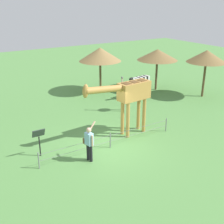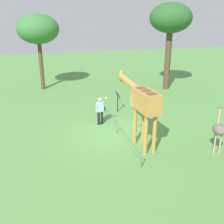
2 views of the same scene
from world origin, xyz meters
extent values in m
plane|color=#568E47|center=(0.00, 0.00, 0.00)|extent=(60.00, 60.00, 0.00)
cylinder|color=#BC8942|center=(-1.36, -0.46, 0.94)|extent=(0.18, 0.18, 1.89)
cylinder|color=#BC8942|center=(-1.32, -0.90, 0.94)|extent=(0.18, 0.18, 1.89)
cylinder|color=#BC8942|center=(-2.46, -0.55, 0.94)|extent=(0.18, 0.18, 1.89)
cylinder|color=#BC8942|center=(-2.42, -0.99, 0.94)|extent=(0.18, 0.18, 1.89)
cube|color=#BC8942|center=(-1.89, -0.72, 2.34)|extent=(1.75, 0.84, 0.90)
cube|color=brown|center=(-1.39, -0.68, 2.80)|extent=(0.40, 0.47, 0.02)
cube|color=brown|center=(-1.89, -0.72, 2.80)|extent=(0.40, 0.47, 0.02)
cube|color=brown|center=(-2.39, -0.77, 2.80)|extent=(0.40, 0.47, 0.02)
cylinder|color=#BC8942|center=(-0.17, -0.58, 2.72)|extent=(2.31, 0.51, 0.55)
ellipsoid|color=#BC8942|center=(0.95, -0.48, 2.84)|extent=(0.36, 0.29, 0.67)
cylinder|color=brown|center=(0.95, -0.42, 3.02)|extent=(0.05, 0.05, 0.14)
cylinder|color=brown|center=(0.95, -0.54, 3.02)|extent=(0.05, 0.05, 0.14)
cylinder|color=black|center=(1.41, 0.49, 0.39)|extent=(0.14, 0.14, 0.78)
cylinder|color=black|center=(1.37, 0.69, 0.39)|extent=(0.14, 0.14, 0.78)
cube|color=#8CBFE0|center=(1.39, 0.59, 1.06)|extent=(0.30, 0.40, 0.55)
sphere|color=#D8AD8C|center=(1.39, 0.59, 1.47)|extent=(0.22, 0.22, 0.22)
cylinder|color=#D8AD8C|center=(1.14, 0.38, 1.49)|extent=(0.43, 0.15, 0.47)
cylinder|color=#D8AD8C|center=(1.35, 0.81, 1.05)|extent=(0.08, 0.08, 0.50)
cube|color=brown|center=(1.48, 0.38, 0.88)|extent=(0.15, 0.22, 0.24)
cylinder|color=black|center=(-5.43, -5.00, 0.47)|extent=(0.12, 0.12, 0.95)
cylinder|color=black|center=(-5.39, -5.29, 0.47)|extent=(0.12, 0.12, 0.95)
cylinder|color=black|center=(-6.23, -5.10, 0.47)|extent=(0.12, 0.12, 0.95)
cylinder|color=black|center=(-6.19, -5.40, 0.47)|extent=(0.12, 0.12, 0.95)
cube|color=silver|center=(-6.32, -5.26, 1.25)|extent=(0.23, 0.46, 0.60)
cube|color=black|center=(-6.15, -5.24, 1.25)|extent=(0.23, 0.46, 0.60)
cube|color=silver|center=(-5.98, -5.22, 1.25)|extent=(0.23, 0.46, 0.60)
cube|color=black|center=(-5.81, -5.20, 1.25)|extent=(0.23, 0.46, 0.60)
cube|color=silver|center=(-5.64, -5.17, 1.25)|extent=(0.23, 0.46, 0.60)
cube|color=black|center=(-5.47, -5.15, 1.25)|extent=(0.23, 0.46, 0.60)
cube|color=silver|center=(-5.30, -5.13, 1.25)|extent=(0.23, 0.46, 0.60)
cylinder|color=silver|center=(-5.07, -5.10, 1.40)|extent=(0.46, 0.26, 0.47)
ellipsoid|color=black|center=(-4.82, -5.07, 1.55)|extent=(0.42, 0.23, 0.22)
cylinder|color=#CC9E93|center=(-3.21, -3.61, 0.45)|extent=(0.07, 0.07, 0.90)
cylinder|color=#CC9E93|center=(-3.37, -3.77, 0.45)|extent=(0.07, 0.07, 0.90)
ellipsoid|color=#66605B|center=(-3.29, -3.69, 1.18)|extent=(0.70, 0.56, 0.49)
cylinder|color=#CC9E93|center=(-3.14, -3.69, 1.73)|extent=(0.08, 0.08, 0.80)
sphere|color=#66605B|center=(-3.14, -3.69, 2.18)|extent=(0.14, 0.14, 0.14)
cylinder|color=brown|center=(-8.00, -6.20, 1.16)|extent=(0.16, 0.16, 2.32)
cone|color=brown|center=(-8.00, -6.20, 2.73)|extent=(3.04, 3.04, 0.82)
cylinder|color=brown|center=(-4.05, -7.97, 1.18)|extent=(0.16, 0.16, 2.36)
cone|color=olive|center=(-4.05, -7.97, 2.85)|extent=(3.11, 3.11, 0.98)
cylinder|color=brown|center=(-9.80, -3.11, 1.25)|extent=(0.16, 0.16, 2.50)
cone|color=brown|center=(-9.80, -3.11, 2.92)|extent=(2.75, 2.75, 0.85)
cylinder|color=black|center=(3.10, -0.96, 0.47)|extent=(0.06, 0.06, 0.95)
cube|color=#333D38|center=(3.10, -0.96, 1.13)|extent=(0.56, 0.21, 0.38)
cylinder|color=slate|center=(-3.50, 0.06, 0.38)|extent=(0.05, 0.05, 0.75)
cylinder|color=slate|center=(0.00, 0.06, 0.38)|extent=(0.05, 0.05, 0.75)
cylinder|color=slate|center=(3.50, 0.06, 0.38)|extent=(0.05, 0.05, 0.75)
cube|color=slate|center=(0.00, 0.06, 0.64)|extent=(7.00, 0.01, 0.01)
cube|color=slate|center=(0.00, 0.06, 0.34)|extent=(7.00, 0.01, 0.01)
camera|label=1|loc=(6.46, 10.65, 6.68)|focal=46.78mm
camera|label=2|loc=(-12.34, 3.79, 6.08)|focal=43.07mm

